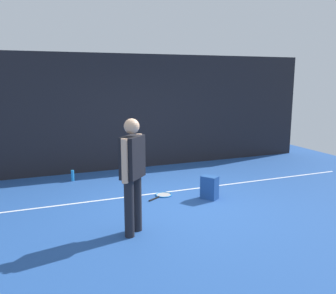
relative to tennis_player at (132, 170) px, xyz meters
The scene contains 8 objects.
ground_plane 1.65m from the tennis_player, 38.76° to the left, with size 12.00×12.00×0.00m, color #234C93.
back_fence 4.00m from the tennis_player, 74.76° to the left, with size 10.00×0.10×2.82m, color black.
court_line 2.17m from the tennis_player, 57.38° to the left, with size 9.00×0.05×0.00m, color white.
tennis_player is the anchor object (origin of this frame).
tennis_racket 2.02m from the tennis_player, 54.75° to the left, with size 0.62×0.47×0.03m.
backpack 2.17m from the tennis_player, 28.39° to the left, with size 0.38×0.37×0.44m.
tennis_ball_near_player 2.70m from the tennis_player, 75.92° to the left, with size 0.07×0.07×0.07m, color #CCE033.
water_bottle 3.31m from the tennis_player, 98.25° to the left, with size 0.07×0.07×0.24m, color #268CD8.
Camera 1 is at (-2.46, -5.70, 2.26)m, focal length 38.94 mm.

